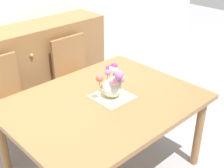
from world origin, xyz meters
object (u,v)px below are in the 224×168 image
chair_right (76,72)px  dresser (47,65)px  chair_left (5,99)px  flower_vase (113,82)px  dining_table (104,109)px

chair_right → dresser: bearing=-75.9°
chair_right → dresser: 0.43m
dresser → chair_left: bearing=-150.0°
flower_vase → chair_right: bearing=70.9°
dining_table → chair_left: 1.01m
dining_table → chair_right: (0.41, 0.92, -0.13)m
chair_left → dining_table: bearing=114.1°
chair_right → flower_vase: (-0.32, -0.93, 0.35)m
dining_table → dresser: 1.37m
chair_left → dresser: dresser is taller
chair_right → dresser: (-0.10, 0.41, -0.02)m
chair_left → dresser: size_ratio=0.64×
chair_left → chair_right: bearing=-180.0°
dining_table → chair_left: bearing=114.1°
dresser → flower_vase: (-0.22, -1.35, 0.36)m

